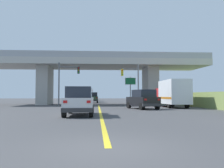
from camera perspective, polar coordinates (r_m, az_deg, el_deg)
The scene contains 11 objects.
ground at distance 37.43m, azimuth -3.32°, elevation -4.98°, with size 160.00×160.00×0.00m, color #424244.
overpass_bridge at distance 37.63m, azimuth -3.30°, elevation 3.45°, with size 33.57×8.10×7.78m.
lane_divider_stripe at distance 20.37m, azimuth -2.91°, elevation -6.78°, with size 0.20×27.96×0.01m, color yellow.
suv_lead at distance 17.02m, azimuth -7.88°, elevation -4.13°, with size 1.99×4.76×2.02m.
suv_crossing at distance 24.98m, azimuth 7.48°, elevation -3.72°, with size 3.05×4.64×2.02m.
box_truck at distance 29.02m, azimuth 14.39°, elevation -2.21°, with size 2.33×7.23×3.21m.
sedan_oncoming at distance 45.75m, azimuth -4.63°, elevation -3.31°, with size 1.95×4.36×2.02m.
traffic_signal_nearside at distance 33.19m, azimuth 5.06°, elevation 1.11°, with size 2.53×0.36×5.91m.
traffic_signal_farside at distance 33.62m, azimuth -11.18°, elevation 1.43°, with size 2.97×0.36×6.07m.
highway_sign at distance 36.08m, azimuth 4.48°, elevation -0.02°, with size 1.63×0.17×4.31m.
semi_truck_distant at distance 60.83m, azimuth -5.78°, elevation -2.61°, with size 2.33×6.51×3.10m.
Camera 1 is at (-0.32, -6.34, 1.41)m, focal length 37.68 mm.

